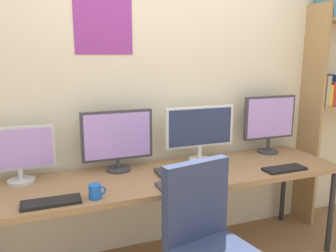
{
  "coord_description": "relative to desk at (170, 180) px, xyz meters",
  "views": [
    {
      "loc": [
        -0.87,
        -1.62,
        1.6
      ],
      "look_at": [
        0.0,
        0.65,
        1.09
      ],
      "focal_mm": 36.47,
      "sensor_mm": 36.0,
      "label": 1
    }
  ],
  "objects": [
    {
      "name": "monitor_center_right",
      "position": [
        0.34,
        0.21,
        0.31
      ],
      "size": [
        0.6,
        0.18,
        0.45
      ],
      "color": "silver",
      "rests_on": "desk"
    },
    {
      "name": "computer_mouse",
      "position": [
        0.34,
        -0.14,
        0.06
      ],
      "size": [
        0.06,
        0.1,
        0.03
      ],
      "primitive_type": "ellipsoid",
      "color": "silver",
      "rests_on": "desk"
    },
    {
      "name": "desk",
      "position": [
        0.0,
        0.0,
        0.0
      ],
      "size": [
        2.68,
        0.68,
        0.74
      ],
      "color": "#936D47",
      "rests_on": "ground_plane"
    },
    {
      "name": "keyboard_left",
      "position": [
        -0.84,
        -0.23,
        0.06
      ],
      "size": [
        0.34,
        0.13,
        0.02
      ],
      "primitive_type": "cube",
      "color": "black",
      "rests_on": "desk"
    },
    {
      "name": "wall_back",
      "position": [
        -0.0,
        0.42,
        0.61
      ],
      "size": [
        5.08,
        0.11,
        2.6
      ],
      "color": "beige",
      "rests_on": "ground_plane"
    },
    {
      "name": "coffee_mug",
      "position": [
        -0.58,
        -0.25,
        0.09
      ],
      "size": [
        0.11,
        0.08,
        0.09
      ],
      "color": "blue",
      "rests_on": "desk"
    },
    {
      "name": "monitor_far_left",
      "position": [
        -1.02,
        0.21,
        0.26
      ],
      "size": [
        0.47,
        0.18,
        0.39
      ],
      "color": "silver",
      "rests_on": "desk"
    },
    {
      "name": "monitor_center_left",
      "position": [
        -0.34,
        0.21,
        0.29
      ],
      "size": [
        0.53,
        0.18,
        0.46
      ],
      "color": "#38383D",
      "rests_on": "desk"
    },
    {
      "name": "keyboard_center",
      "position": [
        0.0,
        -0.23,
        0.06
      ],
      "size": [
        0.36,
        0.13,
        0.02
      ],
      "primitive_type": "cube",
      "color": "#38383D",
      "rests_on": "desk"
    },
    {
      "name": "keyboard_right",
      "position": [
        0.84,
        -0.23,
        0.06
      ],
      "size": [
        0.33,
        0.13,
        0.02
      ],
      "primitive_type": "cube",
      "color": "black",
      "rests_on": "desk"
    },
    {
      "name": "monitor_far_right",
      "position": [
        1.02,
        0.21,
        0.33
      ],
      "size": [
        0.51,
        0.18,
        0.51
      ],
      "color": "#38383D",
      "rests_on": "desk"
    },
    {
      "name": "laptop_closed",
      "position": [
        0.06,
        -0.01,
        0.06
      ],
      "size": [
        0.32,
        0.23,
        0.02
      ],
      "primitive_type": "cube",
      "rotation": [
        0.0,
        0.0,
        -0.02
      ],
      "color": "#2D2D2D",
      "rests_on": "desk"
    }
  ]
}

